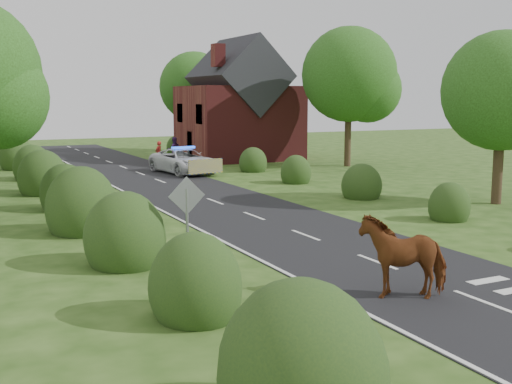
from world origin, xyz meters
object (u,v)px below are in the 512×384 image
police_van (184,161)px  pedestrian_purple (174,150)px  road_sign (187,208)px  pedestrian_red (159,153)px  cow (403,261)px

police_van → pedestrian_purple: bearing=68.4°
road_sign → pedestrian_red: bearing=73.9°
cow → police_van: police_van is taller
cow → pedestrian_purple: pedestrian_purple is taller
road_sign → pedestrian_purple: road_sign is taller
police_van → pedestrian_red: 5.03m
road_sign → pedestrian_purple: bearing=71.6°
road_sign → pedestrian_red: road_sign is taller
cow → pedestrian_red: (3.77, 30.69, 0.03)m
pedestrian_purple → pedestrian_red: bearing=47.3°
cow → pedestrian_red: size_ratio=1.36×
police_van → pedestrian_red: size_ratio=3.44×
police_van → pedestrian_red: pedestrian_red is taller
road_sign → police_van: road_sign is taller
cow → pedestrian_purple: 32.39m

